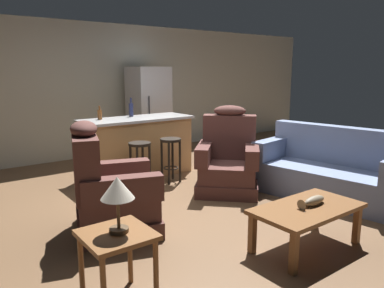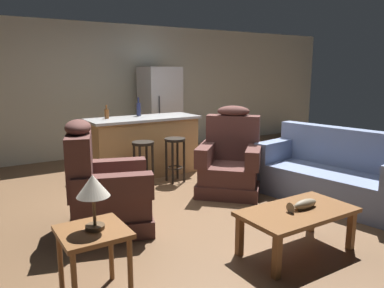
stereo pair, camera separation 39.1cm
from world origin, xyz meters
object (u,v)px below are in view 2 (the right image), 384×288
kitchen_island (144,146)px  bottle_short_amber (107,113)px  recliner_near_lamp (103,191)px  refrigerator (160,111)px  end_table (93,242)px  coffee_table (297,215)px  fish_figurine (303,205)px  couch (334,175)px  recliner_near_island (231,162)px  bar_stool_right (175,152)px  table_lamp (93,188)px  bottle_tall_green (139,109)px  bar_stool_left (143,156)px

kitchen_island → bottle_short_amber: (-0.55, 0.16, 0.55)m
recliner_near_lamp → refrigerator: bearing=71.3°
refrigerator → end_table: bearing=-123.1°
coffee_table → fish_figurine: size_ratio=3.24×
fish_figurine → couch: 1.64m
recliner_near_island → bottle_short_amber: 2.10m
coffee_table → bottle_short_amber: (-0.61, 3.39, 0.67)m
fish_figurine → bottle_short_amber: 3.52m
couch → bar_stool_right: 2.30m
coffee_table → end_table: 1.87m
table_lamp → bottle_tall_green: size_ratio=1.33×
table_lamp → bar_stool_right: (2.00, 2.33, -0.40)m
bar_stool_right → refrigerator: 2.00m
recliner_near_island → bar_stool_left: bearing=-85.2°
coffee_table → bottle_short_amber: 3.51m
table_lamp → kitchen_island: size_ratio=0.23×
coffee_table → kitchen_island: 3.24m
recliner_near_lamp → table_lamp: size_ratio=2.93×
coffee_table → recliner_near_island: (0.60, 1.78, 0.06)m
table_lamp → refrigerator: bearing=57.0°
bar_stool_right → refrigerator: size_ratio=0.39×
couch → bar_stool_right: size_ratio=2.96×
bar_stool_left → bottle_tall_green: (0.32, 0.84, 0.59)m
coffee_table → bottle_short_amber: bearing=100.2°
end_table → refrigerator: 4.99m
coffee_table → kitchen_island: kitchen_island is taller
bar_stool_right → coffee_table: bearing=-93.7°
fish_figurine → table_lamp: table_lamp is taller
recliner_near_lamp → end_table: recliner_near_lamp is taller
end_table → bar_stool_left: size_ratio=0.82×
bar_stool_right → refrigerator: refrigerator is taller
recliner_near_lamp → kitchen_island: size_ratio=0.67×
bar_stool_right → bottle_tall_green: bottle_tall_green is taller
couch → recliner_near_island: size_ratio=1.68×
recliner_near_island → bottle_tall_green: (-0.65, 1.66, 0.64)m
recliner_near_island → table_lamp: 2.89m
fish_figurine → recliner_near_island: (0.55, 1.80, -0.04)m
couch → recliner_near_island: (-0.90, 1.04, 0.08)m
end_table → couch: bearing=8.0°
couch → refrigerator: bearing=-90.1°
table_lamp → bottle_short_amber: size_ratio=1.94×
refrigerator → coffee_table: bearing=-101.1°
coffee_table → recliner_near_island: recliner_near_island is taller
recliner_near_lamp → bottle_short_amber: 2.12m
kitchen_island → bottle_short_amber: 0.80m
fish_figurine → refrigerator: refrigerator is taller
kitchen_island → bar_stool_left: size_ratio=2.65×
kitchen_island → bottle_tall_green: size_ratio=5.85×
couch → end_table: (-3.35, -0.47, 0.12)m
bar_stool_right → table_lamp: bearing=-130.6°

